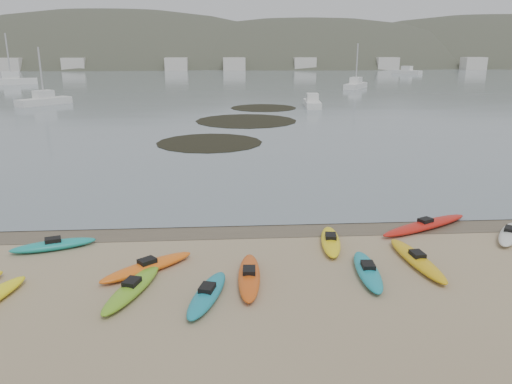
{
  "coord_description": "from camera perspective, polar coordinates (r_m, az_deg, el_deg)",
  "views": [
    {
      "loc": [
        -1.36,
        -19.6,
        7.22
      ],
      "look_at": [
        0.0,
        0.0,
        1.5
      ],
      "focal_mm": 35.0,
      "sensor_mm": 36.0,
      "label": 1
    }
  ],
  "objects": [
    {
      "name": "ground",
      "position": [
        20.93,
        -0.0,
        -3.94
      ],
      "size": [
        600.0,
        600.0,
        0.0
      ],
      "primitive_type": "plane",
      "color": "tan",
      "rests_on": "ground"
    },
    {
      "name": "wet_sand",
      "position": [
        20.65,
        0.06,
        -4.22
      ],
      "size": [
        60.0,
        60.0,
        0.0
      ],
      "primitive_type": "plane",
      "color": "brown",
      "rests_on": "ground"
    },
    {
      "name": "water",
      "position": [
        319.69,
        -3.86,
        14.91
      ],
      "size": [
        1200.0,
        1200.0,
        0.0
      ],
      "primitive_type": "plane",
      "color": "slate",
      "rests_on": "ground"
    },
    {
      "name": "kayaks",
      "position": [
        17.12,
        -0.58,
        -8.08
      ],
      "size": [
        21.72,
        8.84,
        0.34
      ],
      "color": "#72B323",
      "rests_on": "ground"
    },
    {
      "name": "kelp_mats",
      "position": [
        50.55,
        -1.41,
        8.05
      ],
      "size": [
        14.29,
        30.9,
        0.04
      ],
      "color": "black",
      "rests_on": "water"
    },
    {
      "name": "moored_boats",
      "position": [
        100.44,
        -4.36,
        12.4
      ],
      "size": [
        101.83,
        84.01,
        1.34
      ],
      "color": "silver",
      "rests_on": "ground"
    },
    {
      "name": "far_hills",
      "position": [
        218.65,
        6.89,
        10.04
      ],
      "size": [
        550.0,
        135.0,
        80.0
      ],
      "color": "#384235",
      "rests_on": "ground"
    },
    {
      "name": "far_town",
      "position": [
        164.85,
        -1.46,
        14.41
      ],
      "size": [
        199.0,
        5.0,
        4.0
      ],
      "color": "beige",
      "rests_on": "ground"
    }
  ]
}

